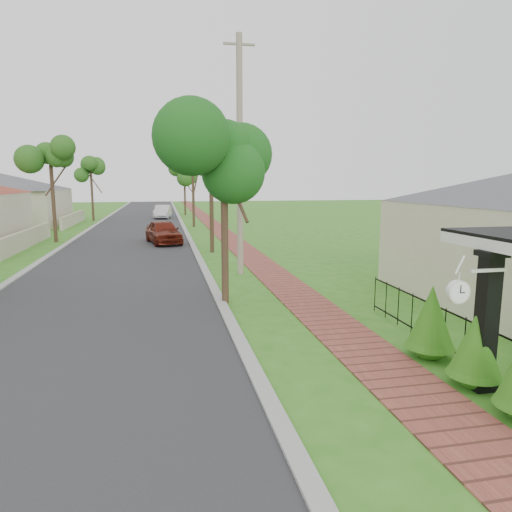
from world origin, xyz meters
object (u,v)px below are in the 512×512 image
object	(u,v)px
parked_car_red	(163,232)
near_tree	(224,157)
parked_car_white	(163,212)
utility_pole	(240,157)
station_clock	(461,290)
porch_post	(486,328)

from	to	relation	value
parked_car_red	near_tree	distance (m)	14.89
parked_car_white	utility_pole	world-z (taller)	utility_pole
utility_pole	parked_car_white	bearing A→B (deg)	95.80
station_clock	parked_car_red	bearing A→B (deg)	102.36
station_clock	utility_pole	bearing A→B (deg)	98.48
parked_car_red	utility_pole	bearing A→B (deg)	-85.33
porch_post	utility_pole	xyz separation A→B (m)	(-2.56, 11.00, 3.52)
porch_post	station_clock	bearing A→B (deg)	-154.94
porch_post	parked_car_white	xyz separation A→B (m)	(-5.55, 40.46, -0.46)
parked_car_red	parked_car_white	distance (m)	19.43
near_tree	utility_pole	distance (m)	4.44
parked_car_red	utility_pole	world-z (taller)	utility_pole
parked_car_white	station_clock	xyz separation A→B (m)	(4.69, -40.86, 1.29)
porch_post	parked_car_red	size ratio (longest dim) A/B	0.61
parked_car_red	porch_post	bearing A→B (deg)	-87.17
utility_pole	station_clock	xyz separation A→B (m)	(1.70, -11.40, -2.69)
parked_car_red	station_clock	bearing A→B (deg)	-89.60
near_tree	station_clock	size ratio (longest dim) A/B	5.28
near_tree	parked_car_red	bearing A→B (deg)	97.17
porch_post	near_tree	size ratio (longest dim) A/B	0.46
near_tree	station_clock	bearing A→B (deg)	-67.90
porch_post	parked_car_white	size ratio (longest dim) A/B	0.63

